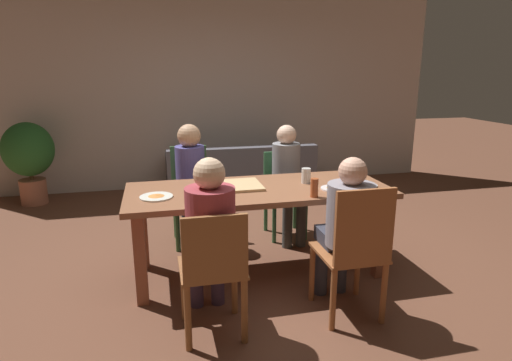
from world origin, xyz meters
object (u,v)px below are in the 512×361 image
(chair_3, at_px, (213,270))
(plate_0, at_px, (334,188))
(chair_2, at_px, (355,249))
(drinking_glass_0, at_px, (306,176))
(chair_0, at_px, (191,193))
(person_1, at_px, (288,174))
(chair_1, at_px, (283,190))
(person_3, at_px, (210,230))
(person_2, at_px, (346,221))
(drinking_glass_1, at_px, (314,188))
(dining_table, at_px, (259,199))
(person_0, at_px, (191,176))
(potted_plant, at_px, (29,154))
(plate_2, at_px, (364,185))
(plate_1, at_px, (156,196))
(couch, at_px, (240,176))
(pizza_box_0, at_px, (238,185))

(chair_3, height_order, plate_0, chair_3)
(chair_2, bearing_deg, drinking_glass_0, 92.15)
(chair_0, bearing_deg, chair_2, -60.54)
(person_1, bearing_deg, chair_1, 90.00)
(person_3, distance_m, drinking_glass_0, 1.22)
(chair_0, relative_size, person_2, 0.84)
(person_1, height_order, drinking_glass_1, person_1)
(person_3, bearing_deg, plate_0, 25.85)
(chair_2, relative_size, plate_0, 4.58)
(chair_1, bearing_deg, dining_table, -119.29)
(person_3, xyz_separation_m, drinking_glass_1, (0.86, 0.36, 0.13))
(chair_2, bearing_deg, chair_0, 119.46)
(person_0, bearing_deg, potted_plant, 135.95)
(person_1, xyz_separation_m, plate_2, (0.41, -0.83, 0.08))
(chair_1, height_order, plate_1, chair_1)
(chair_2, xyz_separation_m, plate_2, (0.41, 0.71, 0.23))
(person_1, distance_m, drinking_glass_1, 1.05)
(dining_table, xyz_separation_m, chair_0, (-0.50, 0.86, -0.16))
(drinking_glass_1, distance_m, couch, 2.77)
(chair_0, distance_m, plate_2, 1.73)
(plate_2, xyz_separation_m, potted_plant, (-3.29, 2.70, -0.11))
(person_0, relative_size, drinking_glass_1, 8.22)
(person_0, relative_size, person_2, 1.05)
(dining_table, relative_size, plate_1, 8.53)
(pizza_box_0, bearing_deg, chair_3, -109.95)
(person_0, relative_size, potted_plant, 1.13)
(person_2, bearing_deg, drinking_glass_0, 92.58)
(chair_3, bearing_deg, drinking_glass_0, 44.38)
(pizza_box_0, relative_size, plate_2, 1.74)
(person_0, bearing_deg, chair_3, -90.00)
(dining_table, bearing_deg, drinking_glass_0, 7.56)
(person_1, xyz_separation_m, plate_0, (0.12, -0.87, 0.09))
(pizza_box_0, bearing_deg, plate_1, -166.30)
(pizza_box_0, xyz_separation_m, plate_1, (-0.67, -0.16, -0.00))
(person_0, xyz_separation_m, pizza_box_0, (0.34, -0.63, 0.06))
(couch, bearing_deg, potted_plant, 175.99)
(plate_0, distance_m, plate_1, 1.43)
(chair_0, relative_size, pizza_box_0, 2.49)
(person_0, distance_m, pizza_box_0, 0.72)
(person_2, relative_size, drinking_glass_1, 7.81)
(plate_1, bearing_deg, dining_table, 6.05)
(dining_table, distance_m, chair_3, 1.01)
(person_3, height_order, plate_2, person_3)
(chair_2, xyz_separation_m, plate_0, (0.12, 0.68, 0.24))
(plate_1, height_order, couch, plate_1)
(chair_2, bearing_deg, person_1, 90.00)
(chair_0, distance_m, chair_3, 1.71)
(dining_table, bearing_deg, chair_2, -61.36)
(person_1, height_order, drinking_glass_0, person_1)
(couch, relative_size, potted_plant, 1.86)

